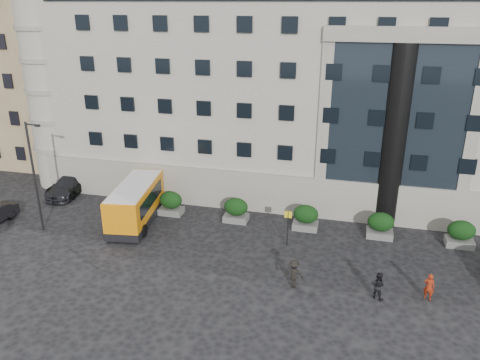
# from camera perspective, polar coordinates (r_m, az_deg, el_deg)

# --- Properties ---
(ground) EXTENTS (120.00, 120.00, 0.00)m
(ground) POSITION_cam_1_polar(r_m,az_deg,el_deg) (29.19, -6.75, -11.26)
(ground) COLOR black
(ground) RESTS_ON ground
(civic_building) EXTENTS (44.00, 24.00, 18.00)m
(civic_building) POSITION_cam_1_polar(r_m,az_deg,el_deg) (45.51, 10.13, 12.48)
(civic_building) COLOR #9C9589
(civic_building) RESTS_ON ground
(entrance_column) EXTENTS (1.80, 1.80, 13.00)m
(entrance_column) POSITION_cam_1_polar(r_m,az_deg,el_deg) (34.54, 18.26, 4.82)
(entrance_column) COLOR black
(entrance_column) RESTS_ON ground
(apartment_near) EXTENTS (14.00, 14.00, 20.00)m
(apartment_near) POSITION_cam_1_polar(r_m,az_deg,el_deg) (54.57, -24.21, 13.46)
(apartment_near) COLOR #8B7051
(apartment_near) RESTS_ON ground
(apartment_far) EXTENTS (13.00, 13.00, 22.00)m
(apartment_far) POSITION_cam_1_polar(r_m,az_deg,el_deg) (71.03, -17.33, 16.49)
(apartment_far) COLOR #7A6047
(apartment_far) RESTS_ON ground
(hedge_a) EXTENTS (1.80, 1.26, 1.84)m
(hedge_a) POSITION_cam_1_polar(r_m,az_deg,el_deg) (36.50, -8.43, -2.77)
(hedge_a) COLOR #61615E
(hedge_a) RESTS_ON ground
(hedge_b) EXTENTS (1.80, 1.26, 1.84)m
(hedge_b) POSITION_cam_1_polar(r_m,az_deg,el_deg) (34.95, -0.49, -3.64)
(hedge_b) COLOR #61615E
(hedge_b) RESTS_ON ground
(hedge_c) EXTENTS (1.80, 1.26, 1.84)m
(hedge_c) POSITION_cam_1_polar(r_m,az_deg,el_deg) (34.13, 8.01, -4.50)
(hedge_c) COLOR #61615E
(hedge_c) RESTS_ON ground
(hedge_d) EXTENTS (1.80, 1.26, 1.84)m
(hedge_d) POSITION_cam_1_polar(r_m,az_deg,el_deg) (34.10, 16.75, -5.27)
(hedge_d) COLOR #61615E
(hedge_d) RESTS_ON ground
(hedge_e) EXTENTS (1.80, 1.26, 1.84)m
(hedge_e) POSITION_cam_1_polar(r_m,az_deg,el_deg) (34.85, 25.33, -5.91)
(hedge_e) COLOR #61615E
(hedge_e) RESTS_ON ground
(street_lamp) EXTENTS (1.16, 0.18, 8.00)m
(street_lamp) POSITION_cam_1_polar(r_m,az_deg,el_deg) (35.28, -23.76, 0.76)
(street_lamp) COLOR #262628
(street_lamp) RESTS_ON ground
(bus_stop_sign) EXTENTS (0.50, 0.08, 2.52)m
(bus_stop_sign) POSITION_cam_1_polar(r_m,az_deg,el_deg) (31.37, 5.86, -5.16)
(bus_stop_sign) COLOR #262628
(bus_stop_sign) RESTS_ON ground
(minibus) EXTENTS (3.44, 7.34, 2.95)m
(minibus) POSITION_cam_1_polar(r_m,az_deg,el_deg) (35.40, -12.60, -2.62)
(minibus) COLOR orange
(minibus) RESTS_ON ground
(red_truck) EXTENTS (2.84, 5.37, 2.79)m
(red_truck) POSITION_cam_1_polar(r_m,az_deg,el_deg) (51.21, -18.12, 4.00)
(red_truck) COLOR #950C0A
(red_truck) RESTS_ON ground
(parked_car_c) EXTENTS (2.67, 5.41, 1.51)m
(parked_car_c) POSITION_cam_1_polar(r_m,az_deg,el_deg) (42.50, -20.21, -0.65)
(parked_car_c) COLOR black
(parked_car_c) RESTS_ON ground
(parked_car_d) EXTENTS (2.58, 5.24, 1.43)m
(parked_car_d) POSITION_cam_1_polar(r_m,az_deg,el_deg) (42.81, -20.02, -0.53)
(parked_car_d) COLOR black
(parked_car_d) RESTS_ON ground
(pedestrian_a) EXTENTS (0.67, 0.54, 1.60)m
(pedestrian_a) POSITION_cam_1_polar(r_m,az_deg,el_deg) (28.37, 22.05, -11.97)
(pedestrian_a) COLOR maroon
(pedestrian_a) RESTS_ON ground
(pedestrian_b) EXTENTS (0.97, 0.89, 1.61)m
(pedestrian_b) POSITION_cam_1_polar(r_m,az_deg,el_deg) (27.55, 16.46, -12.23)
(pedestrian_b) COLOR black
(pedestrian_b) RESTS_ON ground
(pedestrian_c) EXTENTS (1.12, 0.65, 1.72)m
(pedestrian_c) POSITION_cam_1_polar(r_m,az_deg,el_deg) (27.55, 6.58, -11.27)
(pedestrian_c) COLOR black
(pedestrian_c) RESTS_ON ground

